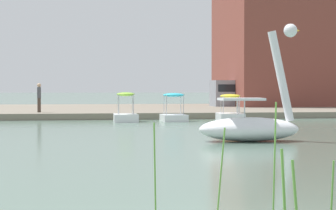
{
  "coord_description": "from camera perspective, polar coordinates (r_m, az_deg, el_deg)",
  "views": [
    {
      "loc": [
        -2.36,
        -6.6,
        1.71
      ],
      "look_at": [
        2.03,
        21.1,
        1.01
      ],
      "focal_mm": 71.98,
      "sensor_mm": 36.0,
      "label": 1
    }
  ],
  "objects": [
    {
      "name": "shore_bank_far",
      "position": [
        47.24,
        -6.13,
        -0.45
      ],
      "size": [
        132.93,
        21.51,
        0.36
      ],
      "primitive_type": "cube",
      "color": "slate",
      "rests_on": "ground_plane"
    },
    {
      "name": "pedal_boat_lime",
      "position": [
        34.59,
        -3.61,
        -0.68
      ],
      "size": [
        1.3,
        2.16,
        1.51
      ],
      "color": "white",
      "rests_on": "ground_plane"
    },
    {
      "name": "person_on_path",
      "position": [
        38.63,
        -10.86,
        0.68
      ],
      "size": [
        0.22,
        0.23,
        1.64
      ],
      "color": "#47382D",
      "rests_on": "shore_bank_far"
    },
    {
      "name": "swan_boat",
      "position": [
        21.82,
        7.07,
        -1.56
      ],
      "size": [
        3.33,
        1.66,
        3.8
      ],
      "color": "white",
      "rests_on": "ground_plane"
    },
    {
      "name": "parked_van",
      "position": [
        51.43,
        6.08,
        1.09
      ],
      "size": [
        4.31,
        2.07,
        1.96
      ],
      "color": "gray",
      "rests_on": "shore_bank_far"
    },
    {
      "name": "pedal_boat_yellow",
      "position": [
        35.54,
        5.28,
        -0.7
      ],
      "size": [
        1.49,
        2.5,
        1.41
      ],
      "color": "white",
      "rests_on": "ground_plane"
    },
    {
      "name": "pedal_boat_cyan",
      "position": [
        34.97,
        0.49,
        -0.66
      ],
      "size": [
        1.24,
        1.96,
        1.47
      ],
      "color": "white",
      "rests_on": "ground_plane"
    },
    {
      "name": "apartment_block",
      "position": [
        55.46,
        12.42,
        5.42
      ],
      "size": [
        14.8,
        10.53,
        10.52
      ],
      "primitive_type": "cube",
      "rotation": [
        0.0,
        0.0,
        -0.0
      ],
      "color": "brown",
      "rests_on": "shore_bank_far"
    },
    {
      "name": "reed_clump_foreground",
      "position": [
        7.96,
        10.43,
        -6.93
      ],
      "size": [
        2.67,
        0.99,
        1.54
      ],
      "color": "#568E38",
      "rests_on": "ground_plane"
    }
  ]
}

